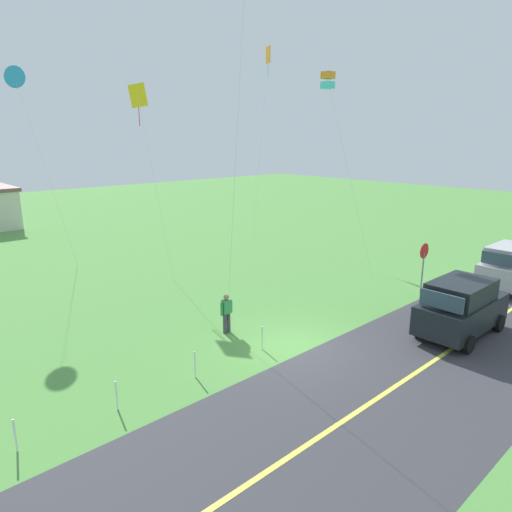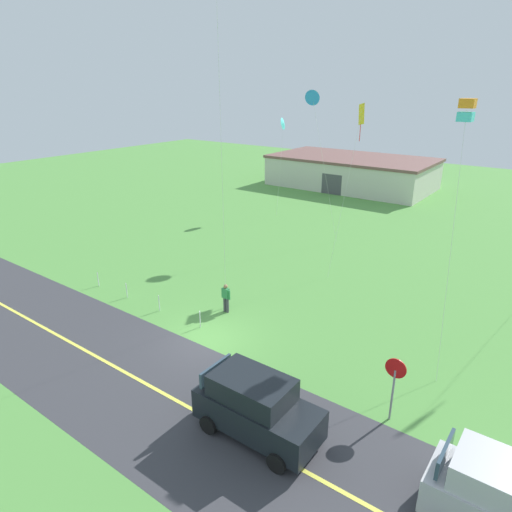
{
  "view_description": "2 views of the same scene",
  "coord_description": "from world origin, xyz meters",
  "px_view_note": "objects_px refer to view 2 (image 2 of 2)",
  "views": [
    {
      "loc": [
        -11.62,
        -10.47,
        7.52
      ],
      "look_at": [
        0.7,
        2.95,
        2.8
      ],
      "focal_mm": 32.09,
      "sensor_mm": 36.0,
      "label": 1
    },
    {
      "loc": [
        12.95,
        -13.65,
        11.43
      ],
      "look_at": [
        -0.02,
        4.0,
        3.05
      ],
      "focal_mm": 31.6,
      "sensor_mm": 36.0,
      "label": 2
    }
  ],
  "objects_px": {
    "car_parked_east_near": "(512,505)",
    "stop_sign": "(395,377)",
    "kite_yellow_high": "(284,124)",
    "kite_green_far": "(361,118)",
    "kite_blue_mid": "(466,111)",
    "person_adult_near": "(226,297)",
    "car_suv_foreground": "(256,406)",
    "kite_pink_drift": "(313,98)",
    "warehouse_distant": "(351,172)"
  },
  "relations": [
    {
      "from": "stop_sign",
      "to": "kite_green_far",
      "type": "relative_size",
      "value": 0.25
    },
    {
      "from": "stop_sign",
      "to": "warehouse_distant",
      "type": "bearing_deg",
      "value": 117.18
    },
    {
      "from": "car_parked_east_near",
      "to": "warehouse_distant",
      "type": "height_order",
      "value": "warehouse_distant"
    },
    {
      "from": "warehouse_distant",
      "to": "kite_yellow_high",
      "type": "bearing_deg",
      "value": -92.66
    },
    {
      "from": "stop_sign",
      "to": "kite_green_far",
      "type": "bearing_deg",
      "value": 120.77
    },
    {
      "from": "car_suv_foreground",
      "to": "car_parked_east_near",
      "type": "distance_m",
      "value": 7.72
    },
    {
      "from": "car_suv_foreground",
      "to": "person_adult_near",
      "type": "xyz_separation_m",
      "value": [
        -6.62,
        6.31,
        -0.29
      ]
    },
    {
      "from": "car_parked_east_near",
      "to": "kite_blue_mid",
      "type": "height_order",
      "value": "kite_blue_mid"
    },
    {
      "from": "kite_pink_drift",
      "to": "car_suv_foreground",
      "type": "bearing_deg",
      "value": -64.37
    },
    {
      "from": "person_adult_near",
      "to": "warehouse_distant",
      "type": "height_order",
      "value": "warehouse_distant"
    },
    {
      "from": "stop_sign",
      "to": "kite_blue_mid",
      "type": "xyz_separation_m",
      "value": [
        -0.36,
        6.09,
        8.65
      ]
    },
    {
      "from": "stop_sign",
      "to": "kite_pink_drift",
      "type": "relative_size",
      "value": 0.23
    },
    {
      "from": "kite_blue_mid",
      "to": "kite_pink_drift",
      "type": "xyz_separation_m",
      "value": [
        -12.6,
        10.17,
        0.04
      ]
    },
    {
      "from": "car_parked_east_near",
      "to": "kite_yellow_high",
      "type": "relative_size",
      "value": 0.51
    },
    {
      "from": "person_adult_near",
      "to": "kite_pink_drift",
      "type": "bearing_deg",
      "value": -41.64
    },
    {
      "from": "kite_green_far",
      "to": "kite_pink_drift",
      "type": "distance_m",
      "value": 6.17
    },
    {
      "from": "person_adult_near",
      "to": "kite_yellow_high",
      "type": "xyz_separation_m",
      "value": [
        -8.98,
        19.14,
        7.19
      ]
    },
    {
      "from": "car_parked_east_near",
      "to": "person_adult_near",
      "type": "bearing_deg",
      "value": 159.13
    },
    {
      "from": "person_adult_near",
      "to": "kite_blue_mid",
      "type": "bearing_deg",
      "value": -125.21
    },
    {
      "from": "car_parked_east_near",
      "to": "kite_green_far",
      "type": "relative_size",
      "value": 0.42
    },
    {
      "from": "kite_yellow_high",
      "to": "kite_blue_mid",
      "type": "bearing_deg",
      "value": -40.3
    },
    {
      "from": "stop_sign",
      "to": "kite_yellow_high",
      "type": "bearing_deg",
      "value": 130.98
    },
    {
      "from": "kite_green_far",
      "to": "person_adult_near",
      "type": "bearing_deg",
      "value": -102.92
    },
    {
      "from": "car_suv_foreground",
      "to": "stop_sign",
      "type": "height_order",
      "value": "stop_sign"
    },
    {
      "from": "kite_yellow_high",
      "to": "car_parked_east_near",
      "type": "bearing_deg",
      "value": -46.57
    },
    {
      "from": "kite_blue_mid",
      "to": "kite_yellow_high",
      "type": "height_order",
      "value": "kite_blue_mid"
    },
    {
      "from": "kite_yellow_high",
      "to": "warehouse_distant",
      "type": "distance_m",
      "value": 15.31
    },
    {
      "from": "car_suv_foreground",
      "to": "kite_green_far",
      "type": "xyz_separation_m",
      "value": [
        -4.28,
        16.53,
        8.38
      ]
    },
    {
      "from": "car_suv_foreground",
      "to": "stop_sign",
      "type": "bearing_deg",
      "value": 44.85
    },
    {
      "from": "car_suv_foreground",
      "to": "stop_sign",
      "type": "relative_size",
      "value": 1.72
    },
    {
      "from": "kite_pink_drift",
      "to": "warehouse_distant",
      "type": "relative_size",
      "value": 0.6
    },
    {
      "from": "kite_green_far",
      "to": "warehouse_distant",
      "type": "bearing_deg",
      "value": 115.02
    },
    {
      "from": "kite_yellow_high",
      "to": "kite_green_far",
      "type": "xyz_separation_m",
      "value": [
        11.32,
        -8.92,
        1.48
      ]
    },
    {
      "from": "car_parked_east_near",
      "to": "kite_blue_mid",
      "type": "bearing_deg",
      "value": 117.56
    },
    {
      "from": "kite_blue_mid",
      "to": "kite_pink_drift",
      "type": "relative_size",
      "value": 0.98
    },
    {
      "from": "kite_blue_mid",
      "to": "kite_yellow_high",
      "type": "distance_m",
      "value": 24.68
    },
    {
      "from": "kite_pink_drift",
      "to": "warehouse_distant",
      "type": "distance_m",
      "value": 22.2
    },
    {
      "from": "kite_green_far",
      "to": "kite_pink_drift",
      "type": "bearing_deg",
      "value": 148.31
    },
    {
      "from": "car_suv_foreground",
      "to": "car_parked_east_near",
      "type": "xyz_separation_m",
      "value": [
        7.68,
        0.86,
        0.0
      ]
    },
    {
      "from": "car_parked_east_near",
      "to": "warehouse_distant",
      "type": "xyz_separation_m",
      "value": [
        -22.63,
        38.53,
        0.6
      ]
    },
    {
      "from": "car_suv_foreground",
      "to": "stop_sign",
      "type": "xyz_separation_m",
      "value": [
        3.49,
        3.47,
        0.65
      ]
    },
    {
      "from": "car_parked_east_near",
      "to": "person_adult_near",
      "type": "relative_size",
      "value": 2.75
    },
    {
      "from": "car_suv_foreground",
      "to": "kite_pink_drift",
      "type": "relative_size",
      "value": 0.4
    },
    {
      "from": "car_suv_foreground",
      "to": "car_parked_east_near",
      "type": "relative_size",
      "value": 1.0
    },
    {
      "from": "person_adult_near",
      "to": "kite_pink_drift",
      "type": "height_order",
      "value": "kite_pink_drift"
    },
    {
      "from": "kite_blue_mid",
      "to": "person_adult_near",
      "type": "bearing_deg",
      "value": -161.6
    },
    {
      "from": "car_parked_east_near",
      "to": "stop_sign",
      "type": "relative_size",
      "value": 1.72
    },
    {
      "from": "car_suv_foreground",
      "to": "kite_yellow_high",
      "type": "xyz_separation_m",
      "value": [
        -15.6,
        25.45,
        6.9
      ]
    },
    {
      "from": "car_suv_foreground",
      "to": "warehouse_distant",
      "type": "bearing_deg",
      "value": 110.79
    },
    {
      "from": "car_parked_east_near",
      "to": "kite_pink_drift",
      "type": "height_order",
      "value": "kite_pink_drift"
    }
  ]
}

